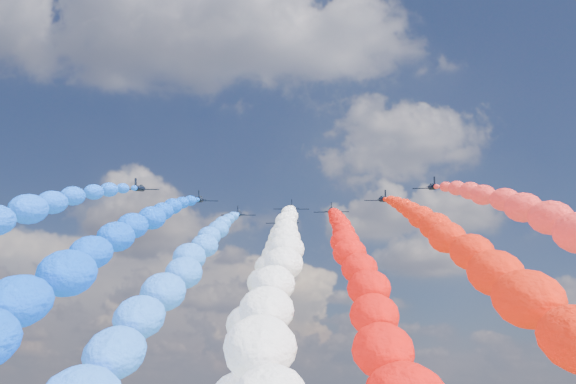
# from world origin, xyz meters

# --- Properties ---
(jet_0) EXTENTS (8.26, 11.17, 5.06)m
(jet_0) POSITION_xyz_m (-30.24, -6.47, 105.86)
(jet_0) COLOR black
(trail_0) EXTENTS (5.63, 125.66, 50.66)m
(trail_0) POSITION_xyz_m (-30.24, -70.88, 82.16)
(trail_0) COLOR blue
(jet_1) EXTENTS (8.71, 11.49, 5.06)m
(jet_1) POSITION_xyz_m (-18.97, 2.65, 105.86)
(jet_1) COLOR black
(trail_1) EXTENTS (5.63, 125.66, 50.66)m
(trail_1) POSITION_xyz_m (-18.97, -61.76, 82.16)
(trail_1) COLOR blue
(jet_2) EXTENTS (8.30, 11.20, 5.06)m
(jet_2) POSITION_xyz_m (-11.69, 15.56, 105.86)
(jet_2) COLOR black
(trail_2) EXTENTS (5.63, 125.66, 50.66)m
(trail_2) POSITION_xyz_m (-11.69, -48.85, 82.16)
(trail_2) COLOR blue
(jet_3) EXTENTS (8.37, 11.25, 5.06)m
(jet_3) POSITION_xyz_m (0.65, 10.19, 105.86)
(jet_3) COLOR black
(trail_3) EXTENTS (5.63, 125.66, 50.66)m
(trail_3) POSITION_xyz_m (0.65, -54.22, 82.16)
(trail_3) COLOR white
(jet_4) EXTENTS (8.34, 11.23, 5.06)m
(jet_4) POSITION_xyz_m (-1.64, 23.68, 105.86)
(jet_4) COLOR black
(trail_4) EXTENTS (5.63, 125.66, 50.66)m
(trail_4) POSITION_xyz_m (-1.64, -40.74, 82.16)
(trail_4) COLOR white
(jet_5) EXTENTS (8.31, 11.21, 5.06)m
(jet_5) POSITION_xyz_m (9.70, 13.06, 105.86)
(jet_5) COLOR black
(trail_5) EXTENTS (5.63, 125.66, 50.66)m
(trail_5) POSITION_xyz_m (9.70, -51.36, 82.16)
(trail_5) COLOR red
(jet_6) EXTENTS (8.22, 11.14, 5.06)m
(jet_6) POSITION_xyz_m (20.54, 3.16, 105.86)
(jet_6) COLOR black
(trail_6) EXTENTS (5.63, 125.66, 50.66)m
(trail_6) POSITION_xyz_m (20.54, -61.25, 82.16)
(trail_6) COLOR red
(jet_7) EXTENTS (8.70, 11.48, 5.06)m
(jet_7) POSITION_xyz_m (29.60, -6.25, 105.86)
(jet_7) COLOR black
(trail_7) EXTENTS (5.63, 125.66, 50.66)m
(trail_7) POSITION_xyz_m (29.60, -70.67, 82.16)
(trail_7) COLOR red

